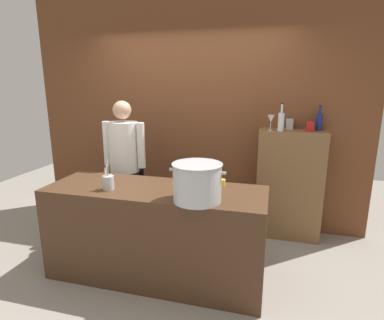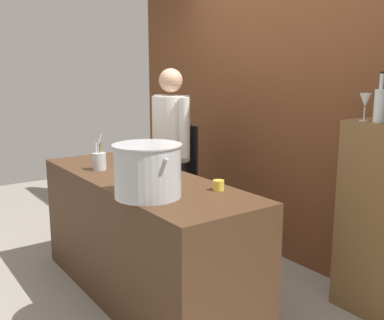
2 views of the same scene
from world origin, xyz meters
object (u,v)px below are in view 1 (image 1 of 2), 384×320
at_px(spice_tin_red, 310,126).
at_px(utensil_crock, 108,182).
at_px(wine_bottle_clear, 281,121).
at_px(wine_glass_wide, 271,119).
at_px(butter_jar, 222,183).
at_px(spice_tin_silver, 290,124).
at_px(wine_bottle_cobalt, 319,121).
at_px(stockpot_large, 197,182).
at_px(chef, 125,161).

bearing_deg(spice_tin_red, utensil_crock, -144.22).
relative_size(utensil_crock, wine_bottle_clear, 0.87).
distance_m(wine_glass_wide, spice_tin_red, 0.44).
distance_m(utensil_crock, wine_bottle_clear, 2.00).
bearing_deg(butter_jar, spice_tin_silver, 59.50).
bearing_deg(wine_bottle_clear, spice_tin_silver, 62.05).
bearing_deg(butter_jar, spice_tin_red, 48.48).
xyz_separation_m(wine_bottle_cobalt, spice_tin_silver, (-0.32, 0.02, -0.04)).
distance_m(utensil_crock, spice_tin_silver, 2.19).
relative_size(stockpot_large, utensil_crock, 1.71).
bearing_deg(utensil_crock, spice_tin_red, 35.78).
bearing_deg(chef, wine_glass_wide, -162.79).
height_order(wine_glass_wide, spice_tin_silver, wine_glass_wide).
height_order(chef, butter_jar, chef).
distance_m(wine_bottle_cobalt, wine_glass_wide, 0.56).
distance_m(chef, butter_jar, 1.30).
bearing_deg(wine_bottle_cobalt, chef, -164.74).
bearing_deg(stockpot_large, spice_tin_red, 54.89).
height_order(wine_bottle_cobalt, wine_glass_wide, wine_bottle_cobalt).
bearing_deg(wine_bottle_cobalt, butter_jar, -132.41).
xyz_separation_m(stockpot_large, wine_glass_wide, (0.54, 1.31, 0.39)).
xyz_separation_m(wine_bottle_clear, wine_bottle_cobalt, (0.42, 0.17, -0.01)).
xyz_separation_m(chef, wine_bottle_cobalt, (2.17, 0.59, 0.46)).
bearing_deg(utensil_crock, wine_bottle_cobalt, 35.99).
relative_size(stockpot_large, spice_tin_red, 4.26).
bearing_deg(spice_tin_red, wine_bottle_cobalt, 39.41).
bearing_deg(wine_bottle_clear, wine_glass_wide, 172.50).
distance_m(stockpot_large, spice_tin_silver, 1.70).
relative_size(wine_bottle_clear, spice_tin_red, 2.85).
xyz_separation_m(butter_jar, wine_bottle_clear, (0.52, 0.87, 0.50)).
relative_size(wine_bottle_clear, wine_bottle_cobalt, 1.11).
xyz_separation_m(stockpot_large, spice_tin_silver, (0.76, 1.49, 0.32)).
bearing_deg(chef, utensil_crock, 108.72).
height_order(stockpot_large, utensil_crock, stockpot_large).
distance_m(butter_jar, wine_bottle_clear, 1.13).
xyz_separation_m(utensil_crock, wine_glass_wide, (1.39, 1.25, 0.48)).
bearing_deg(stockpot_large, wine_bottle_cobalt, 53.73).
height_order(chef, wine_bottle_clear, chef).
relative_size(spice_tin_silver, spice_tin_red, 1.09).
bearing_deg(spice_tin_red, chef, -166.26).
height_order(utensil_crock, wine_glass_wide, wine_glass_wide).
distance_m(utensil_crock, wine_glass_wide, 1.93).
bearing_deg(stockpot_large, chef, 141.29).
bearing_deg(utensil_crock, wine_bottle_clear, 39.29).
distance_m(utensil_crock, wine_bottle_cobalt, 2.43).
bearing_deg(wine_bottle_cobalt, utensil_crock, -144.01).
height_order(wine_bottle_clear, wine_bottle_cobalt, wine_bottle_clear).
xyz_separation_m(chef, spice_tin_silver, (1.85, 0.62, 0.42)).
xyz_separation_m(chef, utensil_crock, (0.24, -0.81, 0.01)).
bearing_deg(wine_bottle_cobalt, wine_glass_wide, -163.94).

